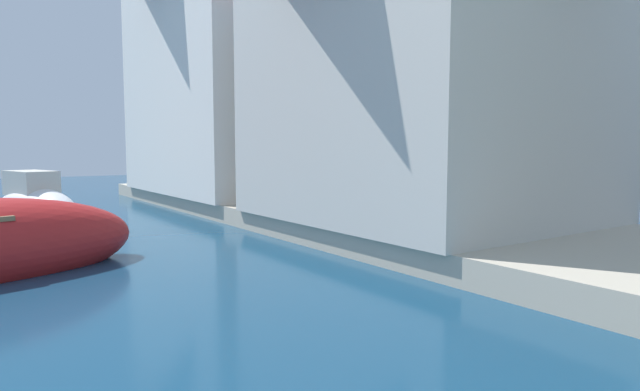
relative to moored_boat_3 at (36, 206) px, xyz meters
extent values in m
cube|color=#BCB29E|center=(7.36, -7.88, -0.22)|extent=(6.00, 32.00, 0.50)
ellipsoid|color=white|center=(0.01, -0.04, -0.10)|extent=(2.48, 4.27, 1.32)
cube|color=beige|center=(-0.07, 0.27, 0.66)|extent=(1.39, 1.97, 0.73)
cube|color=beige|center=(7.36, -8.21, 2.88)|extent=(6.24, 7.35, 5.70)
cube|color=white|center=(7.36, 1.46, 3.98)|extent=(6.29, 9.32, 7.89)
camera|label=1|loc=(-1.98, -17.42, 1.70)|focal=29.82mm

